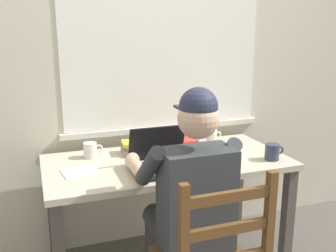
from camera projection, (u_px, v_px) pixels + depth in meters
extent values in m
cube|color=beige|center=(145.00, 56.00, 2.56)|extent=(6.00, 0.04, 2.60)
cube|color=white|center=(164.00, 42.00, 2.56)|extent=(1.36, 0.01, 1.13)
cube|color=beige|center=(165.00, 128.00, 2.70)|extent=(1.42, 0.06, 0.04)
cube|color=#BCB29E|center=(167.00, 162.00, 2.32)|extent=(1.44, 0.70, 0.03)
cube|color=#4C4742|center=(287.00, 221.00, 2.35)|extent=(0.06, 0.06, 0.68)
cube|color=#4C4742|center=(53.00, 213.00, 2.46)|extent=(0.06, 0.06, 0.68)
cube|color=#4C4742|center=(238.00, 185.00, 2.90)|extent=(0.06, 0.06, 0.68)
cube|color=#33383D|center=(197.00, 200.00, 1.82)|extent=(0.34, 0.20, 0.50)
sphere|color=#DBB293|center=(198.00, 118.00, 1.72)|extent=(0.19, 0.19, 0.19)
sphere|color=#282D47|center=(198.00, 107.00, 1.71)|extent=(0.17, 0.17, 0.17)
cube|color=#282D47|center=(191.00, 107.00, 1.79)|extent=(0.13, 0.10, 0.01)
cylinder|color=#38383D|center=(165.00, 230.00, 2.04)|extent=(0.13, 0.40, 0.13)
cylinder|color=#38383D|center=(196.00, 225.00, 2.10)|extent=(0.13, 0.40, 0.13)
cylinder|color=#38383D|center=(154.00, 249.00, 2.28)|extent=(0.10, 0.10, 0.45)
cylinder|color=#38383D|center=(182.00, 243.00, 2.33)|extent=(0.10, 0.10, 0.45)
cylinder|color=#33383D|center=(150.00, 166.00, 1.80)|extent=(0.10, 0.25, 0.24)
cylinder|color=#DBB293|center=(137.00, 168.00, 2.03)|extent=(0.07, 0.28, 0.07)
sphere|color=#DBB293|center=(132.00, 160.00, 2.16)|extent=(0.08, 0.08, 0.08)
cylinder|color=#33383D|center=(227.00, 157.00, 1.93)|extent=(0.10, 0.25, 0.24)
cylinder|color=#DBB293|center=(207.00, 160.00, 2.16)|extent=(0.07, 0.28, 0.07)
sphere|color=#DBB293|center=(195.00, 152.00, 2.29)|extent=(0.08, 0.08, 0.08)
cube|color=brown|center=(269.00, 226.00, 1.60)|extent=(0.04, 0.04, 0.48)
cube|color=brown|center=(184.00, 243.00, 1.48)|extent=(0.04, 0.04, 0.48)
cube|color=brown|center=(228.00, 229.00, 1.54)|extent=(0.36, 0.02, 0.04)
cube|color=brown|center=(229.00, 197.00, 1.50)|extent=(0.36, 0.02, 0.04)
cube|color=black|center=(165.00, 170.00, 2.12)|extent=(0.33, 0.23, 0.02)
cube|color=#2B2B2D|center=(165.00, 169.00, 2.11)|extent=(0.29, 0.17, 0.00)
cube|color=black|center=(157.00, 143.00, 2.22)|extent=(0.33, 0.08, 0.21)
cube|color=#99A8B2|center=(157.00, 143.00, 2.22)|extent=(0.29, 0.06, 0.18)
ellipsoid|color=black|center=(210.00, 165.00, 2.17)|extent=(0.06, 0.10, 0.03)
cylinder|color=silver|center=(211.00, 136.00, 2.64)|extent=(0.07, 0.07, 0.09)
torus|color=silver|center=(218.00, 135.00, 2.65)|extent=(0.05, 0.01, 0.05)
cylinder|color=#2D384C|center=(272.00, 152.00, 2.30)|extent=(0.08, 0.08, 0.10)
torus|color=#2D384C|center=(280.00, 150.00, 2.32)|extent=(0.05, 0.01, 0.05)
cylinder|color=silver|center=(90.00, 150.00, 2.34)|extent=(0.08, 0.08, 0.09)
torus|color=silver|center=(99.00, 149.00, 2.35)|extent=(0.05, 0.01, 0.05)
cube|color=gold|center=(181.00, 147.00, 2.51)|extent=(0.16, 0.13, 0.03)
cube|color=#BC332D|center=(181.00, 142.00, 2.50)|extent=(0.21, 0.14, 0.03)
cube|color=gray|center=(136.00, 151.00, 2.43)|extent=(0.18, 0.14, 0.03)
cube|color=white|center=(138.00, 147.00, 2.41)|extent=(0.14, 0.14, 0.02)
cube|color=gold|center=(137.00, 143.00, 2.42)|extent=(0.20, 0.14, 0.02)
cube|color=white|center=(80.00, 172.00, 2.11)|extent=(0.21, 0.18, 0.01)
cube|color=white|center=(225.00, 151.00, 2.45)|extent=(0.27, 0.25, 0.01)
cube|color=silver|center=(155.00, 172.00, 2.11)|extent=(0.23, 0.19, 0.01)
cube|color=teal|center=(229.00, 150.00, 2.48)|extent=(0.14, 0.11, 0.00)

